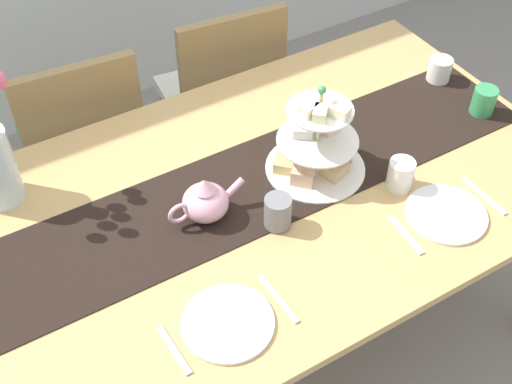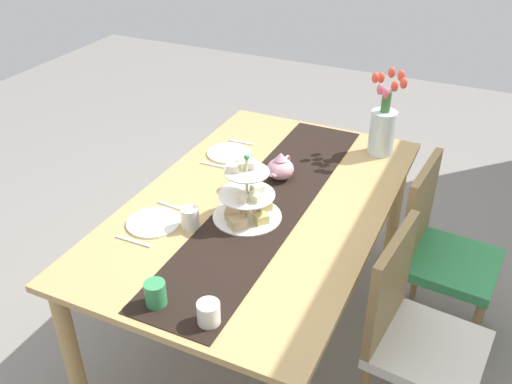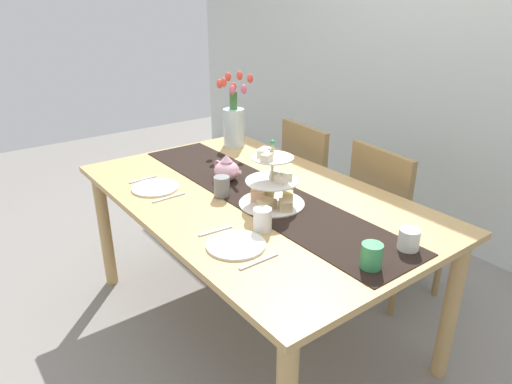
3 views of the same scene
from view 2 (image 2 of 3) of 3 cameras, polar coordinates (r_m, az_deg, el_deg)
ground_plane at (r=3.01m, az=0.45°, el=-13.14°), size 8.00×8.00×0.00m
dining_table at (r=2.58m, az=0.51°, el=-2.60°), size 1.78×1.09×0.76m
chair_left at (r=2.81m, az=18.14°, el=-5.37°), size 0.46×0.46×0.91m
chair_right at (r=2.35m, az=15.75°, el=-13.40°), size 0.46×0.46×0.91m
table_runner at (r=2.52m, az=1.21°, el=-1.07°), size 1.72×0.36×0.00m
tiered_cake_stand at (r=2.38m, az=-0.93°, el=-0.88°), size 0.30×0.30×0.30m
teapot at (r=2.68m, az=2.52°, el=2.48°), size 0.24×0.13×0.14m
tulip_vase at (r=2.95m, az=12.85°, el=6.65°), size 0.20×0.19×0.46m
cream_jug at (r=1.91m, az=-4.86°, el=-12.23°), size 0.08×0.08×0.08m
dinner_plate_left at (r=2.93m, az=-2.79°, el=3.99°), size 0.23×0.23×0.01m
fork_left at (r=3.05m, az=-1.53°, el=5.11°), size 0.02×0.15×0.01m
knife_left at (r=2.82m, az=-4.14°, el=2.71°), size 0.02×0.17×0.01m
dinner_plate_right at (r=2.42m, az=-10.44°, el=-3.07°), size 0.23×0.23×0.01m
fork_right at (r=2.52m, az=-8.61°, el=-1.42°), size 0.03×0.15×0.01m
knife_right at (r=2.33m, az=-12.42°, el=-4.94°), size 0.02×0.17×0.01m
mug_grey at (r=2.61m, az=-1.43°, el=1.42°), size 0.08×0.08×0.09m
mug_white_text at (r=2.35m, az=-6.76°, el=-2.68°), size 0.08×0.08×0.09m
mug_orange at (r=2.00m, az=-10.22°, el=-10.19°), size 0.08×0.08×0.09m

